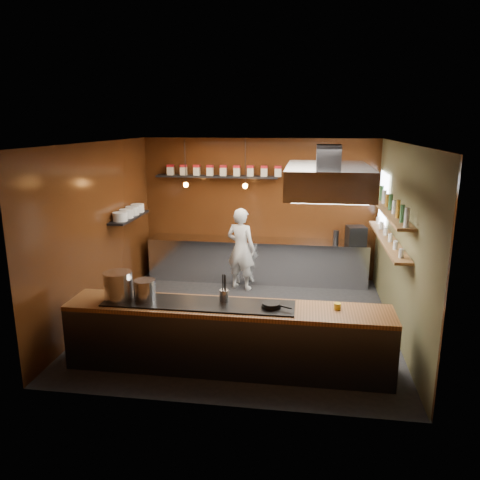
% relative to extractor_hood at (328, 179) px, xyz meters
% --- Properties ---
extents(floor, '(5.00, 5.00, 0.00)m').
position_rel_extractor_hood_xyz_m(floor, '(-1.30, 0.40, -2.51)').
color(floor, black).
rests_on(floor, ground).
extents(back_wall, '(5.00, 0.00, 5.00)m').
position_rel_extractor_hood_xyz_m(back_wall, '(-1.30, 2.90, -1.01)').
color(back_wall, '#351809').
rests_on(back_wall, ground).
extents(left_wall, '(0.00, 5.00, 5.00)m').
position_rel_extractor_hood_xyz_m(left_wall, '(-3.80, 0.40, -1.01)').
color(left_wall, '#351809').
rests_on(left_wall, ground).
extents(right_wall, '(0.00, 5.00, 5.00)m').
position_rel_extractor_hood_xyz_m(right_wall, '(1.20, 0.40, -1.01)').
color(right_wall, '#4E4E2C').
rests_on(right_wall, ground).
extents(ceiling, '(5.00, 5.00, 0.00)m').
position_rel_extractor_hood_xyz_m(ceiling, '(-1.30, 0.40, 0.49)').
color(ceiling, silver).
rests_on(ceiling, back_wall).
extents(window_pane, '(0.00, 1.00, 1.00)m').
position_rel_extractor_hood_xyz_m(window_pane, '(1.15, 2.10, -0.61)').
color(window_pane, white).
rests_on(window_pane, right_wall).
extents(prep_counter, '(4.60, 0.65, 0.90)m').
position_rel_extractor_hood_xyz_m(prep_counter, '(-1.30, 2.57, -2.06)').
color(prep_counter, silver).
rests_on(prep_counter, floor).
extents(pass_counter, '(4.40, 0.72, 0.94)m').
position_rel_extractor_hood_xyz_m(pass_counter, '(-1.30, -1.20, -2.04)').
color(pass_counter, '#38383D').
rests_on(pass_counter, floor).
extents(tin_shelf, '(2.60, 0.26, 0.04)m').
position_rel_extractor_hood_xyz_m(tin_shelf, '(-2.20, 2.76, -0.31)').
color(tin_shelf, black).
rests_on(tin_shelf, back_wall).
extents(plate_shelf, '(0.30, 1.40, 0.04)m').
position_rel_extractor_hood_xyz_m(plate_shelf, '(-3.64, 1.40, -0.96)').
color(plate_shelf, black).
rests_on(plate_shelf, left_wall).
extents(bottle_shelf_upper, '(0.26, 2.80, 0.04)m').
position_rel_extractor_hood_xyz_m(bottle_shelf_upper, '(1.04, 0.70, -0.59)').
color(bottle_shelf_upper, brown).
rests_on(bottle_shelf_upper, right_wall).
extents(bottle_shelf_lower, '(0.26, 2.80, 0.04)m').
position_rel_extractor_hood_xyz_m(bottle_shelf_lower, '(1.04, 0.70, -1.06)').
color(bottle_shelf_lower, brown).
rests_on(bottle_shelf_lower, right_wall).
extents(extractor_hood, '(1.20, 2.00, 0.72)m').
position_rel_extractor_hood_xyz_m(extractor_hood, '(0.00, 0.00, 0.00)').
color(extractor_hood, '#38383D').
rests_on(extractor_hood, ceiling).
extents(pendant_left, '(0.10, 0.10, 0.95)m').
position_rel_extractor_hood_xyz_m(pendant_left, '(-2.70, 2.10, -0.35)').
color(pendant_left, black).
rests_on(pendant_left, ceiling).
extents(pendant_right, '(0.10, 0.10, 0.95)m').
position_rel_extractor_hood_xyz_m(pendant_right, '(-1.50, 2.10, -0.35)').
color(pendant_right, black).
rests_on(pendant_right, ceiling).
extents(storage_tins, '(2.43, 0.13, 0.22)m').
position_rel_extractor_hood_xyz_m(storage_tins, '(-2.05, 2.76, -0.17)').
color(storage_tins, beige).
rests_on(storage_tins, tin_shelf).
extents(plate_stacks, '(0.26, 1.16, 0.16)m').
position_rel_extractor_hood_xyz_m(plate_stacks, '(-3.64, 1.40, -0.86)').
color(plate_stacks, silver).
rests_on(plate_stacks, plate_shelf).
extents(bottles, '(0.06, 2.66, 0.24)m').
position_rel_extractor_hood_xyz_m(bottles, '(1.04, 0.70, -0.45)').
color(bottles, silver).
rests_on(bottles, bottle_shelf_upper).
extents(wine_glasses, '(0.07, 2.37, 0.13)m').
position_rel_extractor_hood_xyz_m(wine_glasses, '(1.04, 0.70, -0.97)').
color(wine_glasses, silver).
rests_on(wine_glasses, bottle_shelf_lower).
extents(stockpot_large, '(0.41, 0.41, 0.38)m').
position_rel_extractor_hood_xyz_m(stockpot_large, '(-2.82, -1.21, -1.37)').
color(stockpot_large, silver).
rests_on(stockpot_large, pass_counter).
extents(stockpot_small, '(0.36, 0.36, 0.28)m').
position_rel_extractor_hood_xyz_m(stockpot_small, '(-2.45, -1.18, -1.43)').
color(stockpot_small, silver).
rests_on(stockpot_small, pass_counter).
extents(utensil_crock, '(0.14, 0.14, 0.16)m').
position_rel_extractor_hood_xyz_m(utensil_crock, '(-1.36, -1.10, -1.48)').
color(utensil_crock, silver).
rests_on(utensil_crock, pass_counter).
extents(frying_pan, '(0.41, 0.26, 0.07)m').
position_rel_extractor_hood_xyz_m(frying_pan, '(-0.70, -1.22, -1.53)').
color(frying_pan, black).
rests_on(frying_pan, pass_counter).
extents(butter_jar, '(0.10, 0.10, 0.08)m').
position_rel_extractor_hood_xyz_m(butter_jar, '(0.15, -1.11, -1.54)').
color(butter_jar, yellow).
rests_on(butter_jar, pass_counter).
extents(espresso_machine, '(0.42, 0.41, 0.37)m').
position_rel_extractor_hood_xyz_m(espresso_machine, '(0.73, 2.52, -1.42)').
color(espresso_machine, black).
rests_on(espresso_machine, prep_counter).
extents(chef, '(0.71, 0.58, 1.67)m').
position_rel_extractor_hood_xyz_m(chef, '(-1.57, 2.02, -1.67)').
color(chef, white).
rests_on(chef, floor).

